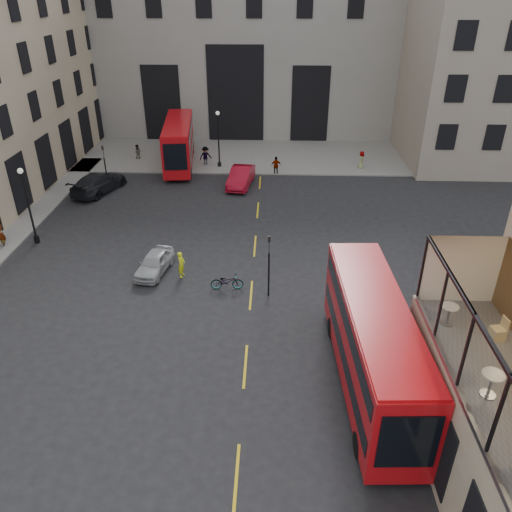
{
  "coord_description": "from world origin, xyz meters",
  "views": [
    {
      "loc": [
        -0.87,
        -11.86,
        15.9
      ],
      "look_at": [
        -1.69,
        11.24,
        3.0
      ],
      "focal_mm": 35.0,
      "sensor_mm": 36.0,
      "label": 1
    }
  ],
  "objects_px": {
    "car_a": "(154,263)",
    "car_c": "(99,183)",
    "car_b": "(241,177)",
    "pedestrian_d": "(361,160)",
    "bus_near": "(373,341)",
    "pedestrian_c": "(276,166)",
    "bicycle": "(227,282)",
    "cafe_chair_d": "(498,333)",
    "cafe_table_mid": "(492,381)",
    "pedestrian_e": "(1,234)",
    "cafe_table_far": "(449,312)",
    "street_lamp_b": "(219,143)",
    "pedestrian_b": "(206,156)",
    "cyclist": "(181,264)",
    "traffic_light_far": "(105,162)",
    "pedestrian_a": "(138,152)",
    "bus_far": "(179,141)",
    "traffic_light_near": "(269,259)",
    "street_lamp_a": "(30,211)"
  },
  "relations": [
    {
      "from": "car_a",
      "to": "car_c",
      "type": "bearing_deg",
      "value": 130.3
    },
    {
      "from": "car_b",
      "to": "pedestrian_d",
      "type": "distance_m",
      "value": 12.1
    },
    {
      "from": "bus_near",
      "to": "pedestrian_c",
      "type": "bearing_deg",
      "value": 98.57
    },
    {
      "from": "bicycle",
      "to": "cafe_chair_d",
      "type": "height_order",
      "value": "cafe_chair_d"
    },
    {
      "from": "pedestrian_c",
      "to": "cafe_table_mid",
      "type": "height_order",
      "value": "cafe_table_mid"
    },
    {
      "from": "pedestrian_e",
      "to": "cafe_table_far",
      "type": "bearing_deg",
      "value": 36.65
    },
    {
      "from": "street_lamp_b",
      "to": "pedestrian_b",
      "type": "relative_size",
      "value": 2.83
    },
    {
      "from": "street_lamp_b",
      "to": "cyclist",
      "type": "height_order",
      "value": "street_lamp_b"
    },
    {
      "from": "traffic_light_far",
      "to": "pedestrian_d",
      "type": "distance_m",
      "value": 23.32
    },
    {
      "from": "car_a",
      "to": "pedestrian_b",
      "type": "bearing_deg",
      "value": 98.27
    },
    {
      "from": "cafe_table_far",
      "to": "bicycle",
      "type": "bearing_deg",
      "value": 134.94
    },
    {
      "from": "bus_near",
      "to": "cyclist",
      "type": "bearing_deg",
      "value": 137.74
    },
    {
      "from": "car_c",
      "to": "cyclist",
      "type": "distance_m",
      "value": 16.29
    },
    {
      "from": "pedestrian_c",
      "to": "street_lamp_b",
      "type": "bearing_deg",
      "value": -26.69
    },
    {
      "from": "car_a",
      "to": "pedestrian_a",
      "type": "distance_m",
      "value": 22.38
    },
    {
      "from": "car_c",
      "to": "pedestrian_e",
      "type": "bearing_deg",
      "value": 90.2
    },
    {
      "from": "bus_far",
      "to": "pedestrian_c",
      "type": "bearing_deg",
      "value": -14.49
    },
    {
      "from": "car_a",
      "to": "cafe_table_mid",
      "type": "distance_m",
      "value": 20.69
    },
    {
      "from": "cafe_table_far",
      "to": "pedestrian_e",
      "type": "bearing_deg",
      "value": 150.69
    },
    {
      "from": "car_c",
      "to": "pedestrian_e",
      "type": "relative_size",
      "value": 2.9
    },
    {
      "from": "pedestrian_b",
      "to": "traffic_light_near",
      "type": "bearing_deg",
      "value": -100.19
    },
    {
      "from": "pedestrian_a",
      "to": "pedestrian_d",
      "type": "distance_m",
      "value": 21.84
    },
    {
      "from": "bicycle",
      "to": "pedestrian_d",
      "type": "relative_size",
      "value": 1.11
    },
    {
      "from": "cyclist",
      "to": "pedestrian_b",
      "type": "bearing_deg",
      "value": 11.6
    },
    {
      "from": "street_lamp_a",
      "to": "car_c",
      "type": "bearing_deg",
      "value": 81.21
    },
    {
      "from": "street_lamp_b",
      "to": "cafe_chair_d",
      "type": "distance_m",
      "value": 34.19
    },
    {
      "from": "bus_far",
      "to": "cafe_chair_d",
      "type": "height_order",
      "value": "cafe_chair_d"
    },
    {
      "from": "traffic_light_far",
      "to": "car_c",
      "type": "bearing_deg",
      "value": -130.63
    },
    {
      "from": "traffic_light_near",
      "to": "traffic_light_far",
      "type": "distance_m",
      "value": 21.26
    },
    {
      "from": "traffic_light_far",
      "to": "bus_near",
      "type": "bearing_deg",
      "value": -51.12
    },
    {
      "from": "street_lamp_a",
      "to": "bus_near",
      "type": "relative_size",
      "value": 0.49
    },
    {
      "from": "traffic_light_far",
      "to": "cafe_chair_d",
      "type": "relative_size",
      "value": 4.21
    },
    {
      "from": "bus_near",
      "to": "car_b",
      "type": "bearing_deg",
      "value": 106.45
    },
    {
      "from": "bus_far",
      "to": "pedestrian_a",
      "type": "distance_m",
      "value": 4.87
    },
    {
      "from": "pedestrian_a",
      "to": "cafe_table_far",
      "type": "height_order",
      "value": "cafe_table_far"
    },
    {
      "from": "cafe_chair_d",
      "to": "bicycle",
      "type": "bearing_deg",
      "value": 136.68
    },
    {
      "from": "pedestrian_b",
      "to": "pedestrian_d",
      "type": "xyz_separation_m",
      "value": [
        14.84,
        -0.39,
        -0.08
      ]
    },
    {
      "from": "pedestrian_a",
      "to": "car_c",
      "type": "bearing_deg",
      "value": -98.17
    },
    {
      "from": "pedestrian_d",
      "to": "car_b",
      "type": "bearing_deg",
      "value": 103.69
    },
    {
      "from": "traffic_light_near",
      "to": "bus_far",
      "type": "distance_m",
      "value": 24.24
    },
    {
      "from": "traffic_light_far",
      "to": "car_a",
      "type": "distance_m",
      "value": 15.39
    },
    {
      "from": "cafe_table_far",
      "to": "cafe_chair_d",
      "type": "height_order",
      "value": "cafe_chair_d"
    },
    {
      "from": "street_lamp_a",
      "to": "pedestrian_e",
      "type": "bearing_deg",
      "value": -161.44
    },
    {
      "from": "bus_far",
      "to": "cyclist",
      "type": "bearing_deg",
      "value": -80.14
    },
    {
      "from": "car_b",
      "to": "bicycle",
      "type": "distance_m",
      "value": 16.61
    },
    {
      "from": "bicycle",
      "to": "car_b",
      "type": "bearing_deg",
      "value": -2.44
    },
    {
      "from": "pedestrian_b",
      "to": "cafe_chair_d",
      "type": "distance_m",
      "value": 35.25
    },
    {
      "from": "cafe_table_mid",
      "to": "pedestrian_e",
      "type": "bearing_deg",
      "value": 144.86
    },
    {
      "from": "bus_far",
      "to": "cafe_chair_d",
      "type": "bearing_deg",
      "value": -61.87
    },
    {
      "from": "pedestrian_d",
      "to": "bus_near",
      "type": "bearing_deg",
      "value": 162.53
    }
  ]
}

